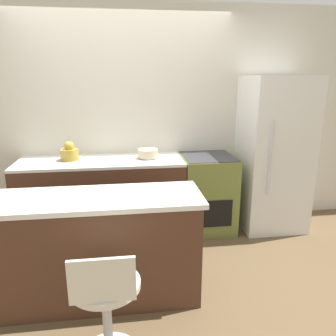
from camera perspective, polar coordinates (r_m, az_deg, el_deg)
The scene contains 9 objects.
ground_plane at distance 3.72m, azimuth -6.86°, elevation -13.25°, with size 14.00×14.00×0.00m, color brown.
wall_back at distance 3.97m, azimuth -7.67°, elevation 8.38°, with size 8.00×0.06×2.60m.
back_counter at distance 3.85m, azimuth -11.29°, elevation -5.12°, with size 1.83×0.62×0.90m.
kitchen_island at distance 2.79m, azimuth -12.22°, elevation -13.46°, with size 1.69×0.57×0.90m.
oven_range at distance 3.95m, azimuth 6.81°, elevation -4.31°, with size 0.61×0.63×0.90m.
refrigerator at distance 4.07m, azimuth 17.88°, elevation 2.27°, with size 0.74×0.69×1.81m.
stool_chair at distance 2.24m, azimuth -10.72°, elevation -22.67°, with size 0.44×0.44×0.85m.
kettle at distance 3.76m, azimuth -16.80°, elevation 2.56°, with size 0.19×0.19×0.21m.
mixing_bowl at distance 3.73m, azimuth -3.52°, elevation 2.57°, with size 0.23×0.23×0.10m.
Camera 1 is at (-0.01, -3.26, 1.79)m, focal length 35.00 mm.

